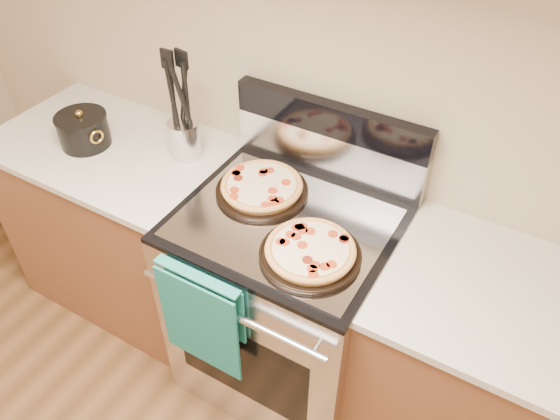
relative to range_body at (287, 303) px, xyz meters
The scene contains 17 objects.
wall_back 0.97m from the range_body, 90.00° to the left, with size 4.00×4.00×0.00m, color #C1AC8B.
range_body is the anchor object (origin of this frame).
oven_window 0.34m from the range_body, 90.00° to the right, with size 0.56×0.01×0.40m, color black.
cooktop 0.46m from the range_body, ahead, with size 0.76×0.68×0.02m, color black.
backsplash_lower 0.64m from the range_body, 90.00° to the left, with size 0.76×0.06×0.18m, color silver.
backsplash_upper 0.77m from the range_body, 90.00° to the left, with size 0.76×0.06×0.12m, color black.
oven_handle 0.51m from the range_body, 90.00° to the right, with size 0.03×0.03×0.70m, color silver.
dish_towel 0.47m from the range_body, 107.74° to the right, with size 0.32×0.05×0.42m, color #187863, non-canonical shape.
foil_sheet 0.47m from the range_body, 90.00° to the right, with size 0.70×0.55×0.01m, color gray.
cabinet_left 0.88m from the range_body, behind, with size 1.00×0.62×0.88m, color brown.
countertop_left 0.99m from the range_body, behind, with size 1.02×0.64×0.03m, color #BAB4A7.
cabinet_right 0.88m from the range_body, ahead, with size 1.00×0.62×0.88m, color brown.
countertop_right 0.99m from the range_body, ahead, with size 1.02×0.64×0.03m, color #BAB4A7.
pepperoni_pizza_back 0.53m from the range_body, 154.86° to the left, with size 0.34×0.34×0.05m, color #B57B37, non-canonical shape.
pepperoni_pizza_front 0.54m from the range_body, 39.55° to the right, with size 0.33×0.33×0.04m, color #B57B37, non-canonical shape.
utensil_crock 0.78m from the range_body, 166.17° to the left, with size 0.12×0.12×0.16m, color silver.
saucepan 1.09m from the range_body, behind, with size 0.20×0.20×0.12m, color black.
Camera 1 is at (0.69, 0.41, 2.21)m, focal length 35.00 mm.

